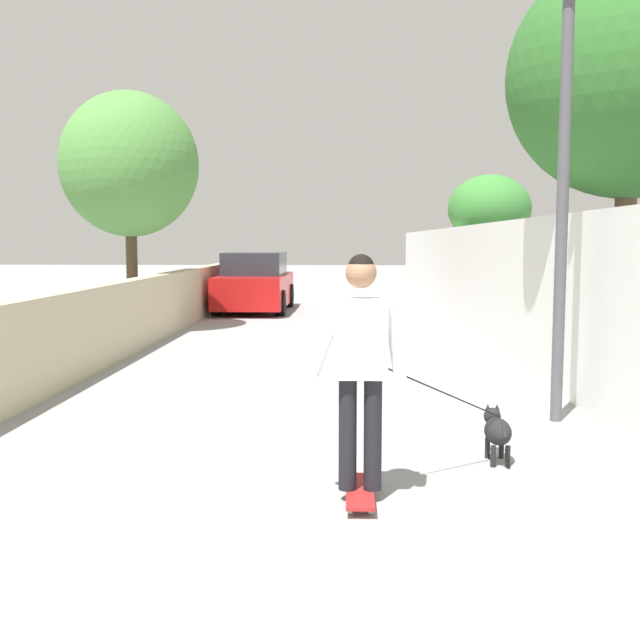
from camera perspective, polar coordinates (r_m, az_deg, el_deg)
The scene contains 11 objects.
ground_plane at distance 16.74m, azimuth 0.64°, elevation -0.51°, with size 80.00×80.00×0.00m, color gray.
wall_left at distance 15.16m, azimuth -11.84°, elevation 0.98°, with size 48.00×0.30×1.21m, color tan.
fence_right at distance 14.89m, azimuth 12.84°, elevation 2.76°, with size 48.00×0.30×2.19m, color white.
tree_left_near at distance 16.34m, azimuth -13.80°, elevation 10.98°, with size 2.77×2.77×4.82m.
tree_right_mid at distance 21.95m, azimuth 12.32°, elevation 7.93°, with size 2.26×2.26×3.64m.
tree_right_far at distance 10.88m, azimuth 21.83°, elevation 16.14°, with size 3.07×3.07×5.42m.
lamp_post at distance 8.40m, azimuth 17.56°, elevation 14.23°, with size 0.36×0.36×4.62m.
skateboard at distance 5.76m, azimuth 2.94°, elevation -12.44°, with size 0.80×0.21×0.08m.
person_skateboarder at distance 5.52m, azimuth 3.00°, elevation -2.45°, with size 0.22×0.71×1.70m.
dog at distance 6.81m, azimuth 12.82°, elevation -7.86°, with size 1.36×1.29×1.06m.
car_near at distance 20.45m, azimuth -4.79°, elevation 2.65°, with size 4.06×1.80×1.54m.
Camera 1 is at (-2.63, -0.56, 1.88)m, focal length 43.63 mm.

